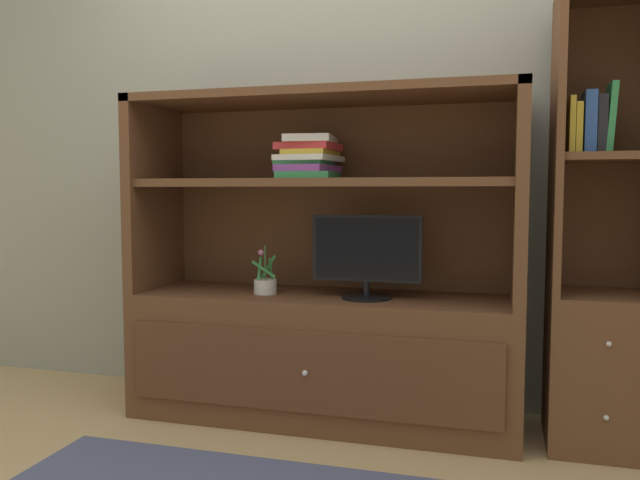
% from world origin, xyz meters
% --- Properties ---
extents(ground_plane, '(8.00, 8.00, 0.00)m').
position_xyz_m(ground_plane, '(0.00, 0.00, 0.00)').
color(ground_plane, tan).
extents(painted_rear_wall, '(6.00, 0.10, 2.80)m').
position_xyz_m(painted_rear_wall, '(0.00, 0.75, 1.40)').
color(painted_rear_wall, gray).
rests_on(painted_rear_wall, ground_plane).
extents(media_console, '(1.73, 0.54, 1.46)m').
position_xyz_m(media_console, '(0.00, 0.41, 0.46)').
color(media_console, brown).
rests_on(media_console, ground_plane).
extents(tv_monitor, '(0.48, 0.22, 0.36)m').
position_xyz_m(tv_monitor, '(0.21, 0.35, 0.76)').
color(tv_monitor, black).
rests_on(tv_monitor, media_console).
extents(potted_plant, '(0.11, 0.10, 0.22)m').
position_xyz_m(potted_plant, '(-0.26, 0.35, 0.61)').
color(potted_plant, beige).
rests_on(potted_plant, media_console).
extents(magazine_stack, '(0.26, 0.34, 0.19)m').
position_xyz_m(magazine_stack, '(-0.07, 0.40, 1.18)').
color(magazine_stack, '#338C4C').
rests_on(magazine_stack, media_console).
extents(bookshelf_tall, '(0.40, 0.43, 1.82)m').
position_xyz_m(bookshelf_tall, '(1.16, 0.41, 0.61)').
color(bookshelf_tall, brown).
rests_on(bookshelf_tall, ground_plane).
extents(upright_book_row, '(0.17, 0.18, 0.27)m').
position_xyz_m(upright_book_row, '(1.10, 0.40, 1.30)').
color(upright_book_row, gold).
rests_on(upright_book_row, bookshelf_tall).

